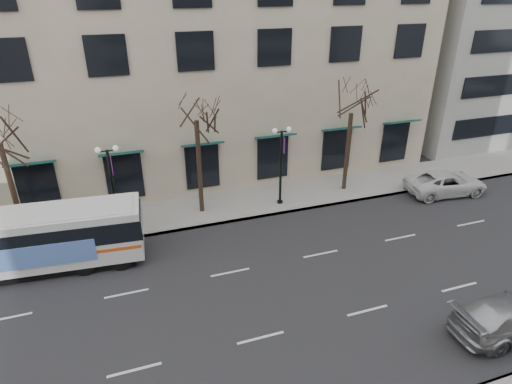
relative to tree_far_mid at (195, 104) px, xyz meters
name	(u,v)px	position (x,y,z in m)	size (l,w,h in m)	color
ground	(244,302)	(0.00, -8.80, -6.91)	(160.00, 160.00, 0.00)	black
sidewalk_far	(275,198)	(5.00, 0.20, -6.83)	(80.00, 4.00, 0.15)	gray
tree_far_mid	(195,104)	(0.00, 0.00, 0.00)	(3.60, 3.60, 8.55)	black
tree_far_right	(353,98)	(10.00, 0.00, -0.48)	(3.60, 3.60, 8.06)	black
lamp_post_left	(113,185)	(-4.99, -0.60, -3.96)	(1.22, 0.45, 5.21)	black
lamp_post_right	(281,163)	(5.01, -0.60, -3.96)	(1.22, 0.45, 5.21)	black
city_bus	(21,241)	(-9.53, -3.01, -5.18)	(11.81, 3.48, 3.16)	silver
white_pickup	(446,183)	(16.30, -2.62, -6.14)	(2.53, 5.49, 1.52)	silver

